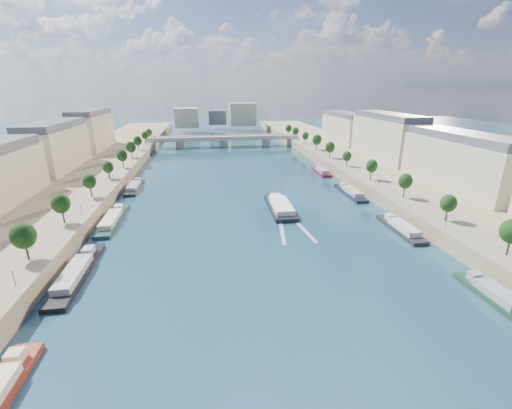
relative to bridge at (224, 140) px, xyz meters
name	(u,v)px	position (x,y,z in m)	size (l,w,h in m)	color
ground	(241,195)	(0.00, -121.95, -5.08)	(700.00, 700.00, 0.00)	#0D303C
quay_left	(55,197)	(-72.00, -121.95, -2.58)	(44.00, 520.00, 5.00)	#9E8460
quay_right	(402,182)	(72.00, -121.95, -2.58)	(44.00, 520.00, 5.00)	#9E8460
pave_left	(95,189)	(-57.00, -121.95, -0.03)	(14.00, 520.00, 0.10)	gray
pave_right	(371,178)	(57.00, -121.95, -0.03)	(14.00, 520.00, 0.10)	gray
trees_left	(100,174)	(-55.00, -119.95, 5.39)	(4.80, 268.80, 8.26)	#382B1E
trees_right	(358,161)	(55.00, -111.95, 5.39)	(4.80, 268.80, 8.26)	#382B1E
lamps_left	(99,189)	(-52.50, -131.95, 2.70)	(0.36, 200.36, 4.28)	black
lamps_right	(357,170)	(52.50, -116.95, 2.70)	(0.36, 200.36, 4.28)	black
buildings_left	(26,156)	(-85.00, -109.95, 11.37)	(16.00, 226.00, 23.20)	beige
buildings_right	(418,146)	(85.00, -109.95, 11.37)	(16.00, 226.00, 23.20)	beige
skyline	(221,116)	(3.19, 97.57, 9.57)	(79.00, 42.00, 22.00)	beige
bridge	(224,140)	(0.00, 0.00, 0.00)	(112.00, 12.00, 8.15)	#C1B79E
tour_barge	(280,207)	(12.41, -141.60, -4.04)	(8.69, 27.90, 3.78)	black
wake	(291,227)	(12.41, -158.20, -5.06)	(10.76, 26.00, 0.04)	silver
moored_barges_left	(84,262)	(-45.50, -175.10, -4.24)	(5.00, 158.74, 3.60)	#1A1836
moored_barges_right	(399,227)	(45.50, -165.47, -4.24)	(5.00, 163.48, 3.60)	black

